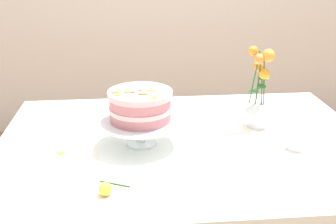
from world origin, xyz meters
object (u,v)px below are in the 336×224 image
at_px(layer_cake, 140,105).
at_px(teacup, 297,145).
at_px(fallen_rose, 106,189).
at_px(cake_stand, 141,124).
at_px(dining_table, 186,165).
at_px(flower_vase, 259,97).

height_order(layer_cake, teacup, layer_cake).
bearing_deg(fallen_rose, teacup, 18.72).
bearing_deg(cake_stand, layer_cake, -133.38).
relative_size(layer_cake, teacup, 1.70).
relative_size(dining_table, layer_cake, 6.14).
bearing_deg(flower_vase, cake_stand, -164.57).
xyz_separation_m(layer_cake, fallen_rose, (-0.11, -0.32, -0.14)).
bearing_deg(teacup, layer_cake, 169.94).
distance_m(dining_table, fallen_rose, 0.44).
relative_size(cake_stand, fallen_rose, 2.93).
relative_size(dining_table, cake_stand, 4.83).
xyz_separation_m(flower_vase, teacup, (0.08, -0.23, -0.10)).
bearing_deg(dining_table, teacup, -13.92).
distance_m(layer_cake, flower_vase, 0.49).
relative_size(dining_table, teacup, 10.46).
xyz_separation_m(cake_stand, fallen_rose, (-0.11, -0.32, -0.06)).
distance_m(dining_table, cake_stand, 0.24).
distance_m(teacup, fallen_rose, 0.70).
bearing_deg(flower_vase, layer_cake, -164.56).
relative_size(cake_stand, layer_cake, 1.27).
relative_size(layer_cake, fallen_rose, 2.30).
relative_size(layer_cake, flower_vase, 0.70).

